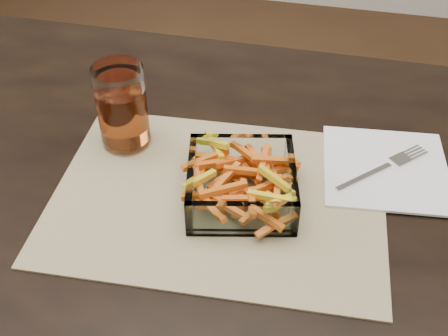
# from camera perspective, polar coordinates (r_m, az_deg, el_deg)

# --- Properties ---
(dining_table) EXTENTS (1.60, 0.90, 0.75)m
(dining_table) POSITION_cam_1_polar(r_m,az_deg,el_deg) (0.81, 3.87, -9.30)
(dining_table) COLOR black
(dining_table) RESTS_ON ground
(placemat) EXTENTS (0.47, 0.36, 0.00)m
(placemat) POSITION_cam_1_polar(r_m,az_deg,el_deg) (0.77, -0.57, -2.89)
(placemat) COLOR #9D8A67
(placemat) RESTS_ON dining_table
(glass_bowl) EXTENTS (0.17, 0.17, 0.06)m
(glass_bowl) POSITION_cam_1_polar(r_m,az_deg,el_deg) (0.75, 1.77, -1.80)
(glass_bowl) COLOR white
(glass_bowl) RESTS_ON placemat
(tumbler) EXTENTS (0.07, 0.07, 0.13)m
(tumbler) POSITION_cam_1_polar(r_m,az_deg,el_deg) (0.84, -10.29, 5.88)
(tumbler) COLOR white
(tumbler) RESTS_ON placemat
(napkin) EXTENTS (0.19, 0.19, 0.00)m
(napkin) POSITION_cam_1_polar(r_m,az_deg,el_deg) (0.84, 16.10, -0.03)
(napkin) COLOR white
(napkin) RESTS_ON placemat
(fork) EXTENTS (0.13, 0.13, 0.00)m
(fork) POSITION_cam_1_polar(r_m,az_deg,el_deg) (0.84, 16.03, 0.10)
(fork) COLOR silver
(fork) RESTS_ON napkin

